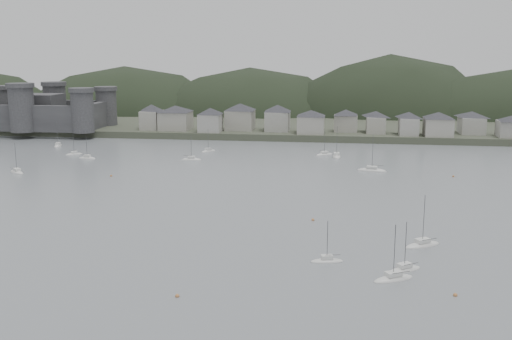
# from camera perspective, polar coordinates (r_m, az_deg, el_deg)

# --- Properties ---
(ground) EXTENTS (900.00, 900.00, 0.00)m
(ground) POSITION_cam_1_polar(r_m,az_deg,el_deg) (100.60, -6.25, -11.62)
(ground) COLOR slate
(ground) RESTS_ON ground
(far_shore_land) EXTENTS (900.00, 250.00, 3.00)m
(far_shore_land) POSITION_cam_1_polar(r_m,az_deg,el_deg) (387.23, 4.68, 5.59)
(far_shore_land) COLOR #383D2D
(far_shore_land) RESTS_ON ground
(forested_ridge) EXTENTS (851.55, 103.94, 102.57)m
(forested_ridge) POSITION_cam_1_polar(r_m,az_deg,el_deg) (363.07, 5.16, 3.18)
(forested_ridge) COLOR black
(forested_ridge) RESTS_ON ground
(castle) EXTENTS (66.00, 43.00, 20.00)m
(castle) POSITION_cam_1_polar(r_m,az_deg,el_deg) (306.73, -19.86, 5.29)
(castle) COLOR #363638
(castle) RESTS_ON far_shore_land
(waterfront_town) EXTENTS (451.48, 28.46, 12.92)m
(waterfront_town) POSITION_cam_1_polar(r_m,az_deg,el_deg) (276.00, 13.79, 4.57)
(waterfront_town) COLOR #9A988D
(waterfront_town) RESTS_ON far_shore_land
(sailboat_lead) EXTENTS (10.03, 4.69, 13.16)m
(sailboat_lead) POSITION_cam_1_polar(r_m,az_deg,el_deg) (202.57, 10.94, -0.05)
(sailboat_lead) COLOR silver
(sailboat_lead) RESTS_ON ground
(moored_fleet) EXTENTS (267.64, 171.51, 12.78)m
(moored_fleet) POSITION_cam_1_polar(r_m,az_deg,el_deg) (166.32, -4.29, -2.31)
(moored_fleet) COLOR silver
(moored_fleet) RESTS_ON ground
(mooring_buoys) EXTENTS (128.64, 105.14, 0.70)m
(mooring_buoys) POSITION_cam_1_polar(r_m,az_deg,el_deg) (139.22, -1.94, -4.98)
(mooring_buoys) COLOR #B5723C
(mooring_buoys) RESTS_ON ground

